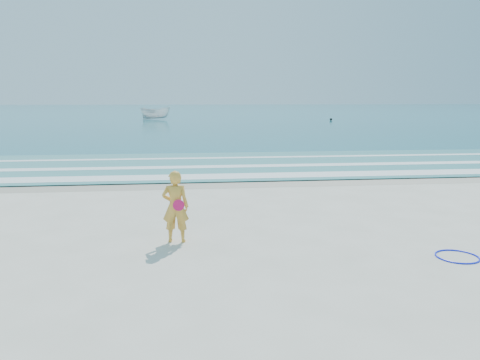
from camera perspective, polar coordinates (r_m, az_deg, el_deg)
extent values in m
plane|color=silver|center=(10.41, 3.20, -9.29)|extent=(400.00, 400.00, 0.00)
cube|color=#B2A893|center=(19.06, -1.34, -0.32)|extent=(400.00, 2.40, 0.00)
cube|color=#19727F|center=(114.74, -5.72, 8.35)|extent=(400.00, 190.00, 0.04)
cube|color=#59B7AD|center=(23.97, -2.42, 1.93)|extent=(400.00, 10.00, 0.01)
cube|color=white|center=(20.33, -1.67, 0.48)|extent=(400.00, 1.40, 0.01)
cube|color=white|center=(23.18, -2.28, 1.67)|extent=(400.00, 0.90, 0.01)
cube|color=white|center=(26.45, -2.81, 2.71)|extent=(400.00, 0.60, 0.01)
torus|color=#0E1DFD|center=(11.38, 24.95, -8.45)|extent=(1.19, 1.19, 0.03)
imported|color=silver|center=(73.09, -10.28, 8.03)|extent=(5.29, 3.70, 1.91)
sphere|color=black|center=(69.56, 11.03, 7.27)|extent=(0.38, 0.38, 0.38)
imported|color=gold|center=(11.27, -7.87, -3.23)|extent=(0.67, 0.48, 1.74)
cylinder|color=#DF1355|center=(11.07, -7.49, -3.07)|extent=(0.27, 0.08, 0.27)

